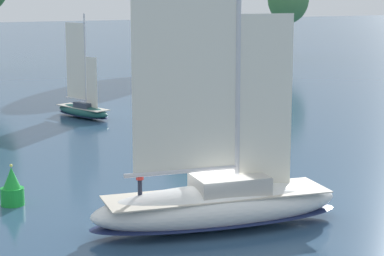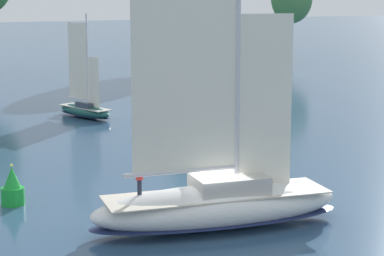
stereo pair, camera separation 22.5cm
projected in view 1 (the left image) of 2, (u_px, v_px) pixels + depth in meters
name	position (u px, v px, depth m)	size (l,w,h in m)	color
ground_plane	(217.00, 227.00, 34.19)	(400.00, 400.00, 0.00)	#2D4C6B
sailboat_main	(218.00, 201.00, 33.96)	(12.03, 4.11, 16.24)	white
sailboat_moored_near_marina	(83.00, 109.00, 62.45)	(4.07, 6.44, 8.62)	#194C47
channel_buoy	(12.00, 189.00, 37.50)	(1.18, 1.18, 2.12)	green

